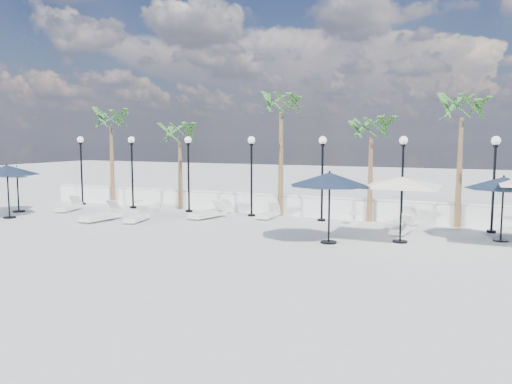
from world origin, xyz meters
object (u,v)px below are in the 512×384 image
at_px(lounger_3, 208,213).
at_px(parasol_cream_sq_a, 402,177).
at_px(lounger_6, 402,228).
at_px(lounger_4, 218,210).
at_px(parasol_cream_small, 17,172).
at_px(lounger_5, 269,214).
at_px(parasol_navy_left, 7,170).
at_px(parasol_navy_mid, 330,180).
at_px(lounger_2, 102,215).
at_px(lounger_7, 403,222).
at_px(lounger_0, 69,207).
at_px(lounger_1, 137,217).
at_px(parasol_navy_right, 504,183).

xyz_separation_m(lounger_3, parasol_cream_sq_a, (9.00, -1.95, 2.11)).
bearing_deg(lounger_6, lounger_3, -173.23).
distance_m(lounger_4, parasol_cream_sq_a, 9.87).
height_order(lounger_4, parasol_cream_small, parasol_cream_small).
xyz_separation_m(lounger_4, lounger_5, (2.73, -0.00, -0.01)).
distance_m(lounger_5, parasol_navy_left, 12.40).
bearing_deg(lounger_5, parasol_navy_left, -157.31).
bearing_deg(parasol_navy_mid, lounger_2, 177.37).
xyz_separation_m(lounger_6, lounger_7, (-0.14, 1.42, 0.05)).
height_order(lounger_5, lounger_6, lounger_5).
distance_m(lounger_5, lounger_6, 6.39).
bearing_deg(lounger_6, lounger_0, -169.49).
bearing_deg(parasol_cream_sq_a, lounger_2, -177.10).
height_order(lounger_1, parasol_navy_mid, parasol_navy_mid).
distance_m(lounger_1, lounger_4, 4.04).
bearing_deg(parasol_navy_mid, parasol_cream_small, 176.48).
distance_m(lounger_1, parasol_navy_mid, 9.37).
bearing_deg(parasol_cream_small, parasol_navy_left, -52.30).
xyz_separation_m(lounger_3, lounger_6, (8.84, -0.25, -0.04)).
bearing_deg(lounger_0, parasol_navy_left, -122.85).
xyz_separation_m(lounger_4, parasol_navy_mid, (6.78, -4.26, 2.06)).
bearing_deg(parasol_navy_left, lounger_0, 71.92).
distance_m(lounger_4, parasol_navy_left, 9.99).
bearing_deg(lounger_1, parasol_cream_sq_a, -9.83).
bearing_deg(parasol_navy_right, lounger_6, 179.98).
bearing_deg(parasol_navy_left, parasol_cream_small, 127.70).
bearing_deg(parasol_navy_mid, lounger_5, 133.54).
bearing_deg(lounger_5, lounger_0, -169.59).
height_order(parasol_navy_mid, parasol_cream_sq_a, parasol_navy_mid).
bearing_deg(parasol_cream_small, lounger_6, 5.60).
height_order(lounger_5, parasol_navy_left, parasol_navy_left).
xyz_separation_m(lounger_0, lounger_1, (5.26, -1.29, -0.02)).
xyz_separation_m(lounger_4, parasol_cream_small, (-9.73, -3.25, 1.80)).
height_order(lounger_0, lounger_5, lounger_0).
xyz_separation_m(lounger_4, parasol_navy_left, (-8.49, -4.85, 2.03)).
bearing_deg(parasol_navy_mid, lounger_6, 52.59).
bearing_deg(lounger_2, lounger_4, 51.40).
distance_m(parasol_cream_sq_a, parasol_cream_small, 18.85).
height_order(lounger_6, lounger_7, lounger_7).
xyz_separation_m(lounger_2, lounger_6, (12.91, 2.36, -0.05)).
bearing_deg(parasol_cream_sq_a, parasol_navy_mid, -153.74).
xyz_separation_m(lounger_7, parasol_navy_mid, (-2.04, -4.27, 2.03)).
bearing_deg(lounger_6, parasol_navy_left, -160.45).
bearing_deg(parasol_navy_right, parasol_navy_mid, -153.39).
bearing_deg(parasol_cream_sq_a, lounger_5, 154.04).
height_order(lounger_2, lounger_6, lounger_2).
relative_size(lounger_5, parasol_cream_small, 0.73).
relative_size(parasol_cream_sq_a, parasol_cream_small, 2.19).
bearing_deg(lounger_5, parasol_cream_sq_a, -26.66).
height_order(lounger_1, parasol_navy_right, parasol_navy_right).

